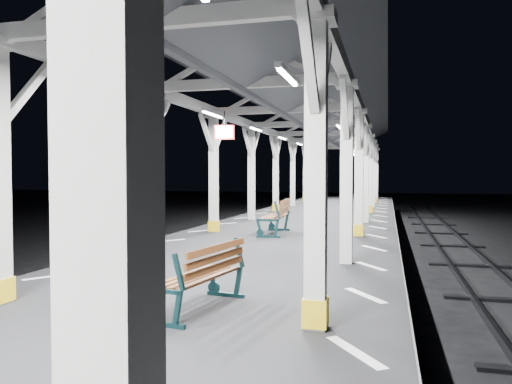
% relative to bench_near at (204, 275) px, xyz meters
% --- Properties ---
extents(ground, '(120.00, 120.00, 0.00)m').
position_rel_bench_near_xyz_m(ground, '(-0.62, 5.65, -1.43)').
color(ground, black).
rests_on(ground, ground).
extents(platform, '(6.00, 50.00, 1.00)m').
position_rel_bench_near_xyz_m(platform, '(-0.62, 5.65, -0.93)').
color(platform, black).
rests_on(platform, ground).
extents(hazard_stripes_left, '(1.00, 48.00, 0.01)m').
position_rel_bench_near_xyz_m(hazard_stripes_left, '(-3.07, 5.65, -0.43)').
color(hazard_stripes_left, silver).
rests_on(hazard_stripes_left, platform).
extents(hazard_stripes_right, '(1.00, 48.00, 0.01)m').
position_rel_bench_near_xyz_m(hazard_stripes_right, '(1.83, 5.65, -0.43)').
color(hazard_stripes_right, silver).
rests_on(hazard_stripes_right, platform).
extents(track_left, '(2.20, 60.00, 0.16)m').
position_rel_bench_near_xyz_m(track_left, '(-5.62, 5.65, -1.35)').
color(track_left, '#2D2D33').
rests_on(track_left, ground).
extents(track_right, '(2.20, 60.00, 0.16)m').
position_rel_bench_near_xyz_m(track_right, '(4.38, 5.65, -1.35)').
color(track_right, '#2D2D33').
rests_on(track_right, ground).
extents(canopy, '(5.40, 49.00, 4.65)m').
position_rel_bench_near_xyz_m(canopy, '(-0.61, 5.63, 3.12)').
color(canopy, silver).
rests_on(canopy, platform).
extents(bench_near, '(0.79, 1.57, 0.81)m').
position_rel_bench_near_xyz_m(bench_near, '(0.00, 0.00, 0.00)').
color(bench_near, '#0F2B2E').
rests_on(bench_near, platform).
extents(bench_mid, '(0.75, 1.80, 0.96)m').
position_rel_bench_near_xyz_m(bench_mid, '(-0.78, 7.68, 0.08)').
color(bench_mid, '#0F2B2E').
rests_on(bench_mid, platform).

